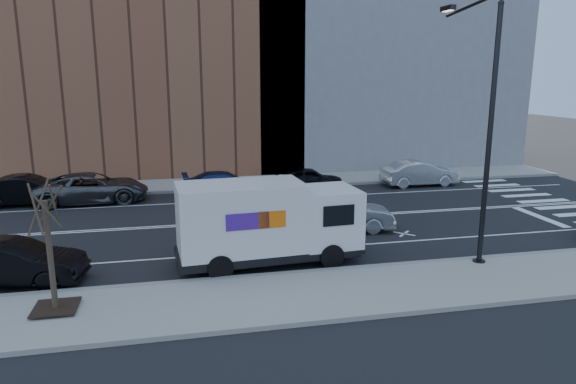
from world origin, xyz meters
name	(u,v)px	position (x,y,z in m)	size (l,w,h in m)	color
ground	(255,221)	(0.00, 0.00, 0.00)	(120.00, 120.00, 0.00)	black
sidewalk_near	(298,296)	(0.00, -8.80, 0.07)	(44.00, 3.60, 0.15)	gray
sidewalk_far	(235,183)	(0.00, 8.80, 0.07)	(44.00, 3.60, 0.15)	gray
curb_near	(286,274)	(0.00, -7.00, 0.08)	(44.00, 0.25, 0.17)	gray
curb_far	(238,189)	(0.00, 7.00, 0.08)	(44.00, 0.25, 0.17)	gray
crosswalk	(552,204)	(16.00, 0.00, 0.00)	(3.00, 14.00, 0.01)	white
road_markings	(255,221)	(0.00, 0.00, 0.00)	(40.00, 8.60, 0.01)	white
bldg_brick	(103,11)	(-8.00, 15.60, 11.00)	(26.00, 10.00, 22.00)	brown
streetlight	(483,122)	(7.00, -6.91, 5.08)	(0.44, 4.02, 9.34)	black
street_tree	(51,267)	(-7.00, -8.40, 1.45)	(1.20, 1.20, 3.75)	black
fedex_van	(268,221)	(-0.38, -5.60, 1.58)	(6.75, 2.72, 3.02)	black
far_parked_b	(29,190)	(-11.20, 5.65, 0.79)	(1.68, 4.81, 1.59)	black
far_parked_c	(92,188)	(-8.00, 5.55, 0.80)	(2.66, 5.77, 1.60)	#494B51
far_parked_d	(225,184)	(-0.89, 5.72, 0.69)	(1.92, 4.73, 1.37)	navy
far_parked_e	(308,179)	(4.12, 6.04, 0.70)	(1.65, 4.09, 1.39)	black
far_parked_f	(419,173)	(11.20, 5.91, 0.78)	(1.65, 4.72, 1.56)	silver
driving_sedan	(340,214)	(3.42, -2.22, 0.77)	(1.63, 4.66, 1.54)	#9E9EA2
near_parked_rear_a	(13,263)	(-8.80, -5.78, 0.74)	(1.56, 4.47, 1.47)	black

